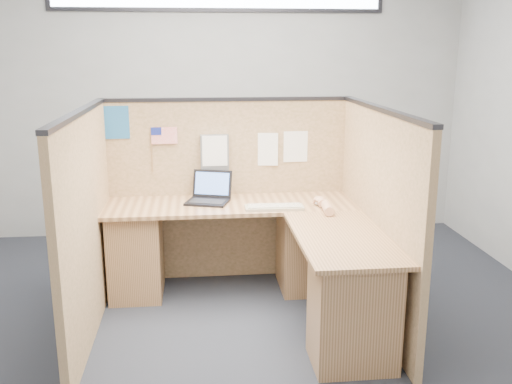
{
  "coord_description": "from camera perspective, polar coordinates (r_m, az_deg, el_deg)",
  "views": [
    {
      "loc": [
        -0.26,
        -3.64,
        1.91
      ],
      "look_at": [
        0.18,
        0.5,
        0.86
      ],
      "focal_mm": 40.0,
      "sensor_mm": 36.0,
      "label": 1
    }
  ],
  "objects": [
    {
      "name": "l_desk",
      "position": [
        4.23,
        0.31,
        -6.88
      ],
      "size": [
        1.95,
        1.75,
        0.73
      ],
      "color": "brown",
      "rests_on": "floor"
    },
    {
      "name": "american_flag",
      "position": [
        4.66,
        -9.47,
        5.42
      ],
      "size": [
        0.21,
        0.01,
        0.37
      ],
      "color": "olive",
      "rests_on": "cubicle_partitions"
    },
    {
      "name": "paper_left",
      "position": [
        4.71,
        0.91,
        4.29
      ],
      "size": [
        0.21,
        0.03,
        0.27
      ],
      "primitive_type": "cube",
      "rotation": [
        0.0,
        0.0,
        -0.14
      ],
      "color": "white",
      "rests_on": "cubicle_partitions"
    },
    {
      "name": "paper_right",
      "position": [
        4.75,
        3.98,
        4.55
      ],
      "size": [
        0.2,
        0.01,
        0.26
      ],
      "primitive_type": "cube",
      "rotation": [
        0.0,
        0.0,
        0.03
      ],
      "color": "white",
      "rests_on": "cubicle_partitions"
    },
    {
      "name": "mouse",
      "position": [
        4.45,
        6.38,
        -1.05
      ],
      "size": [
        0.12,
        0.09,
        0.04
      ],
      "primitive_type": "ellipsoid",
      "rotation": [
        0.0,
        0.0,
        -0.33
      ],
      "color": "silver",
      "rests_on": "l_desk"
    },
    {
      "name": "blue_poster",
      "position": [
        4.69,
        -13.76,
        6.77
      ],
      "size": [
        0.2,
        0.01,
        0.26
      ],
      "primitive_type": "cube",
      "rotation": [
        0.0,
        0.0,
        0.03
      ],
      "color": "#205C96",
      "rests_on": "cubicle_partitions"
    },
    {
      "name": "floor",
      "position": [
        4.12,
        -1.86,
        -13.5
      ],
      "size": [
        5.0,
        5.0,
        0.0
      ],
      "primitive_type": "plane",
      "color": "black",
      "rests_on": "ground"
    },
    {
      "name": "laptop",
      "position": [
        4.55,
        -4.91,
        -0.21
      ],
      "size": [
        0.38,
        0.39,
        0.23
      ],
      "rotation": [
        0.0,
        0.0,
        -0.31
      ],
      "color": "black",
      "rests_on": "l_desk"
    },
    {
      "name": "wall_front",
      "position": [
        1.5,
        4.13,
        -5.85
      ],
      "size": [
        5.0,
        0.0,
        5.0
      ],
      "primitive_type": "plane",
      "rotation": [
        -1.57,
        0.0,
        0.0
      ],
      "color": "#989B9D",
      "rests_on": "floor"
    },
    {
      "name": "hand_forearm",
      "position": [
        4.32,
        6.89,
        -1.32
      ],
      "size": [
        0.11,
        0.37,
        0.08
      ],
      "color": "tan",
      "rests_on": "l_desk"
    },
    {
      "name": "keyboard",
      "position": [
        4.32,
        1.83,
        -1.53
      ],
      "size": [
        0.45,
        0.16,
        0.03
      ],
      "rotation": [
        0.0,
        0.0,
        -0.02
      ],
      "color": "gray",
      "rests_on": "l_desk"
    },
    {
      "name": "file_holder",
      "position": [
        4.66,
        -4.15,
        3.97
      ],
      "size": [
        0.23,
        0.05,
        0.29
      ],
      "color": "slate",
      "rests_on": "cubicle_partitions"
    },
    {
      "name": "wall_back",
      "position": [
        5.92,
        -3.61,
        9.17
      ],
      "size": [
        5.0,
        0.0,
        5.0
      ],
      "primitive_type": "plane",
      "rotation": [
        1.57,
        0.0,
        0.0
      ],
      "color": "#989B9D",
      "rests_on": "floor"
    },
    {
      "name": "cubicle_partitions",
      "position": [
        4.23,
        -2.37,
        -1.54
      ],
      "size": [
        2.06,
        1.83,
        1.53
      ],
      "color": "olive",
      "rests_on": "floor"
    }
  ]
}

